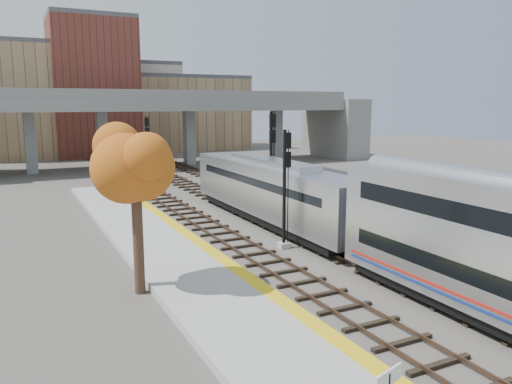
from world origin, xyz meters
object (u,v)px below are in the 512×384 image
signal_mast_far (147,149)px  car_b (300,175)px  car_a (294,177)px  car_c (305,170)px  locomotive (272,190)px  signal_mast_mid (271,161)px  tree (135,158)px  signal_mast_near (285,192)px

signal_mast_far → car_b: 16.41m
car_a → car_c: (3.84, 4.04, 0.04)m
signal_mast_far → car_a: 15.95m
locomotive → car_a: 17.53m
signal_mast_far → car_a: size_ratio=2.03×
car_a → car_b: car_b is taller
signal_mast_far → car_c: size_ratio=1.62×
signal_mast_mid → tree: (-12.88, -12.21, 2.08)m
car_c → signal_mast_mid: bearing=-135.3°
car_b → car_c: (2.64, 3.19, -0.04)m
signal_mast_far → signal_mast_near: bearing=-90.0°
signal_mast_far → car_c: signal_mast_far is taller
signal_mast_mid → car_a: (8.23, 10.35, -3.09)m
tree → car_a: (21.11, 22.55, -5.17)m
car_a → signal_mast_far: bearing=147.2°
locomotive → car_a: bearing=54.1°
signal_mast_mid → car_a: size_ratio=2.27×
car_b → signal_mast_mid: bearing=-165.2°
car_b → tree: bearing=-168.7°
signal_mast_near → locomotive: bearing=68.7°
signal_mast_near → signal_mast_mid: 10.07m
locomotive → signal_mast_far: bearing=95.0°
car_a → car_b: size_ratio=0.85×
car_c → signal_mast_near: bearing=-129.7°
locomotive → car_c: locomotive is taller
locomotive → signal_mast_mid: (2.00, 3.78, 1.41)m
tree → car_a: size_ratio=2.41×
signal_mast_far → locomotive: bearing=-85.0°
signal_mast_near → signal_mast_mid: size_ratio=0.89×
signal_mast_near → signal_mast_far: bearing=90.0°
signal_mast_mid → signal_mast_near: bearing=-114.1°
signal_mast_mid → car_b: signal_mast_mid is taller
signal_mast_mid → car_a: signal_mast_mid is taller
locomotive → signal_mast_mid: bearing=62.1°
locomotive → car_c: 23.04m
locomotive → signal_mast_near: size_ratio=2.91×
signal_mast_near → signal_mast_far: 29.31m
car_a → car_b: bearing=40.9°
signal_mast_mid → car_a: 13.58m
locomotive → car_a: size_ratio=5.90×
locomotive → signal_mast_far: signal_mast_far is taller
tree → car_b: bearing=46.4°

